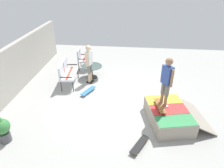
# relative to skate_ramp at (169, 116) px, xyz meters

# --- Properties ---
(ground_plane) EXTENTS (12.00, 12.00, 0.10)m
(ground_plane) POSITION_rel_skate_ramp_xyz_m (1.12, 1.74, -0.30)
(ground_plane) COLOR #A8A8A3
(back_wall_cinderblock) EXTENTS (9.00, 0.20, 1.85)m
(back_wall_cinderblock) POSITION_rel_skate_ramp_xyz_m (1.12, 5.74, 0.67)
(back_wall_cinderblock) COLOR #ADA89E
(back_wall_cinderblock) RESTS_ON ground_plane
(skate_ramp) EXTENTS (1.99, 2.13, 0.51)m
(skate_ramp) POSITION_rel_skate_ramp_xyz_m (0.00, 0.00, 0.00)
(skate_ramp) COLOR gray
(skate_ramp) RESTS_ON ground_plane
(patio_bench) EXTENTS (1.29, 0.66, 1.02)m
(patio_bench) POSITION_rel_skate_ramp_xyz_m (2.07, 3.92, 0.36)
(patio_bench) COLOR #2D2823
(patio_bench) RESTS_ON ground_plane
(patio_chair_near_house) EXTENTS (0.66, 0.59, 1.02)m
(patio_chair_near_house) POSITION_rel_skate_ramp_xyz_m (3.64, 3.65, 0.36)
(patio_chair_near_house) COLOR #2D2823
(patio_chair_near_house) RESTS_ON ground_plane
(patio_table) EXTENTS (0.90, 0.90, 0.57)m
(patio_table) POSITION_rel_skate_ramp_xyz_m (2.79, 3.00, 0.15)
(patio_table) COLOR #2D2823
(patio_table) RESTS_ON ground_plane
(person_watching) EXTENTS (0.47, 0.31, 1.66)m
(person_watching) POSITION_rel_skate_ramp_xyz_m (2.36, 3.01, 0.71)
(person_watching) COLOR black
(person_watching) RESTS_ON ground_plane
(person_skater) EXTENTS (0.41, 0.36, 1.63)m
(person_skater) POSITION_rel_skate_ramp_xyz_m (0.13, 0.22, 1.20)
(person_skater) COLOR silver
(person_skater) RESTS_ON skate_ramp
(skateboard_by_bench) EXTENTS (0.81, 0.52, 0.10)m
(skateboard_by_bench) POSITION_rel_skate_ramp_xyz_m (1.48, 2.91, -0.17)
(skateboard_by_bench) COLOR #3372B2
(skateboard_by_bench) RESTS_ON ground_plane
(skateboard_spare) EXTENTS (0.80, 0.55, 0.10)m
(skateboard_spare) POSITION_rel_skate_ramp_xyz_m (-1.17, 0.93, -0.17)
(skateboard_spare) COLOR black
(skateboard_spare) RESTS_ON ground_plane
(skateboard_on_ramp) EXTENTS (0.82, 0.33, 0.10)m
(skateboard_on_ramp) POSITION_rel_skate_ramp_xyz_m (0.02, 0.32, 0.34)
(skateboard_on_ramp) COLOR brown
(skateboard_on_ramp) RESTS_ON skate_ramp
(potted_plant) EXTENTS (0.44, 0.44, 0.92)m
(potted_plant) POSITION_rel_skate_ramp_xyz_m (-1.33, 4.70, 0.21)
(potted_plant) COLOR #515156
(potted_plant) RESTS_ON ground_plane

